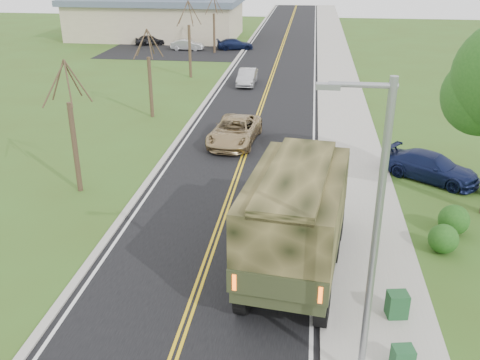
% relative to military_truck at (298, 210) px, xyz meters
% --- Properties ---
extents(ground, '(160.00, 160.00, 0.00)m').
position_rel_military_truck_xyz_m(ground, '(-3.17, -4.62, -2.31)').
color(ground, '#38501A').
rests_on(ground, ground).
extents(road, '(8.00, 120.00, 0.01)m').
position_rel_military_truck_xyz_m(road, '(-3.17, 35.38, -2.31)').
color(road, black).
rests_on(road, ground).
extents(curb_right, '(0.30, 120.00, 0.12)m').
position_rel_military_truck_xyz_m(curb_right, '(0.98, 35.38, -2.25)').
color(curb_right, '#9E998E').
rests_on(curb_right, ground).
extents(sidewalk_right, '(3.20, 120.00, 0.10)m').
position_rel_military_truck_xyz_m(sidewalk_right, '(2.73, 35.38, -2.26)').
color(sidewalk_right, '#9E998E').
rests_on(sidewalk_right, ground).
extents(curb_left, '(0.30, 120.00, 0.10)m').
position_rel_military_truck_xyz_m(curb_left, '(-7.32, 35.38, -2.26)').
color(curb_left, '#9E998E').
rests_on(curb_left, ground).
extents(street_light, '(1.65, 0.22, 8.00)m').
position_rel_military_truck_xyz_m(street_light, '(1.73, -5.12, 2.12)').
color(street_light, gray).
rests_on(street_light, ground).
extents(bare_tree_a, '(1.93, 2.26, 6.08)m').
position_rel_military_truck_xyz_m(bare_tree_a, '(-10.17, 5.39, 0.31)').
color(bare_tree_a, '#38281C').
rests_on(bare_tree_a, ground).
extents(bare_tree_b, '(1.83, 2.14, 5.73)m').
position_rel_military_truck_xyz_m(bare_tree_b, '(-10.17, 17.38, 0.16)').
color(bare_tree_b, '#38281C').
rests_on(bare_tree_b, ground).
extents(bare_tree_c, '(2.04, 2.39, 6.42)m').
position_rel_military_truck_xyz_m(bare_tree_c, '(-10.17, 29.39, 0.46)').
color(bare_tree_c, '#38281C').
rests_on(bare_tree_c, ground).
extents(bare_tree_d, '(1.88, 2.20, 5.91)m').
position_rel_military_truck_xyz_m(bare_tree_d, '(-10.17, 41.38, 0.24)').
color(bare_tree_d, '#38281C').
rests_on(bare_tree_d, ground).
extents(commercial_building, '(25.50, 21.50, 5.65)m').
position_rel_military_truck_xyz_m(commercial_building, '(-19.15, 51.36, 0.37)').
color(commercial_building, tan).
rests_on(commercial_building, ground).
extents(military_truck, '(3.75, 8.36, 4.03)m').
position_rel_military_truck_xyz_m(military_truck, '(0.00, 0.00, 0.00)').
color(military_truck, black).
rests_on(military_truck, ground).
extents(suv_champagne, '(2.88, 5.47, 1.47)m').
position_rel_military_truck_xyz_m(suv_champagne, '(-3.97, 12.87, -1.58)').
color(suv_champagne, '#A0865A').
rests_on(suv_champagne, ground).
extents(sedan_silver, '(1.38, 3.90, 1.28)m').
position_rel_military_truck_xyz_m(sedan_silver, '(-4.95, 27.24, -1.67)').
color(sedan_silver, '#A9A9AE').
rests_on(sedan_silver, ground).
extents(pickup_navy, '(4.79, 4.10, 1.32)m').
position_rel_military_truck_xyz_m(pickup_navy, '(6.21, 8.80, -1.65)').
color(pickup_navy, '#11193E').
rests_on(pickup_navy, ground).
extents(utility_box_near, '(0.68, 0.60, 0.80)m').
position_rel_military_truck_xyz_m(utility_box_near, '(3.12, -2.32, -1.81)').
color(utility_box_near, '#1A4A25').
rests_on(utility_box_near, sidewalk_right).
extents(utility_box_far, '(0.63, 0.55, 0.65)m').
position_rel_military_truck_xyz_m(utility_box_far, '(2.96, -4.56, -1.89)').
color(utility_box_far, '#1B4C28').
rests_on(utility_box_far, sidewalk_right).
extents(lot_car_dark, '(3.74, 2.55, 1.18)m').
position_rel_military_truck_xyz_m(lot_car_dark, '(-18.46, 45.38, -1.72)').
color(lot_car_dark, black).
rests_on(lot_car_dark, ground).
extents(lot_car_silver, '(3.58, 1.30, 1.17)m').
position_rel_military_truck_xyz_m(lot_car_silver, '(-13.42, 42.57, -1.72)').
color(lot_car_silver, '#BABABF').
rests_on(lot_car_silver, ground).
extents(lot_car_navy, '(4.35, 2.74, 1.17)m').
position_rel_military_truck_xyz_m(lot_car_navy, '(-8.28, 43.73, -1.72)').
color(lot_car_navy, black).
rests_on(lot_car_navy, ground).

